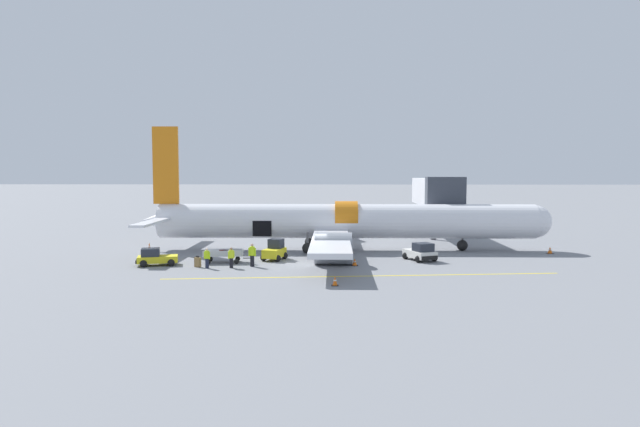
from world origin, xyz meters
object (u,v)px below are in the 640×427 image
baggage_tug_rear (275,251)px  ground_crew_loader_a (207,258)px  airplane (340,222)px  baggage_tug_mid (156,258)px  baggage_cart_loading (224,256)px  ground_crew_driver (252,254)px  suitcase_on_tarmac_upright (198,262)px  baggage_tug_lead (421,253)px  ground_crew_loader_b (231,257)px

baggage_tug_rear → ground_crew_loader_a: (-4.70, -4.25, 0.11)m
airplane → baggage_tug_mid: 16.98m
baggage_cart_loading → airplane: bearing=38.1°
airplane → ground_crew_driver: (-6.83, -9.05, -1.66)m
airplane → baggage_tug_mid: airplane is taller
ground_crew_driver → baggage_tug_rear: bearing=67.4°
baggage_tug_rear → suitcase_on_tarmac_upright: (-5.54, -3.70, -0.33)m
baggage_tug_lead → ground_crew_loader_b: (-14.93, -3.94, 0.18)m
baggage_tug_lead → baggage_tug_mid: 21.24m
baggage_cart_loading → ground_crew_loader_b: (1.00, -2.42, 0.28)m
baggage_tug_lead → suitcase_on_tarmac_upright: baggage_tug_lead is taller
baggage_tug_rear → ground_crew_loader_b: 4.97m
airplane → suitcase_on_tarmac_upright: (-10.97, -9.40, -2.22)m
baggage_tug_rear → suitcase_on_tarmac_upright: bearing=-146.2°
airplane → baggage_tug_lead: 9.01m
baggage_tug_mid → ground_crew_loader_a: (4.30, -1.20, 0.22)m
baggage_cart_loading → ground_crew_driver: 3.06m
baggage_tug_mid → baggage_cart_loading: bearing=15.6°
airplane → baggage_cart_loading: 12.03m
baggage_tug_lead → baggage_tug_mid: baggage_tug_lead is taller
baggage_tug_mid → ground_crew_loader_b: (6.10, -1.00, 0.23)m
baggage_cart_loading → ground_crew_loader_b: 2.64m
baggage_cart_loading → suitcase_on_tarmac_upright: bearing=-128.4°
baggage_tug_rear → ground_crew_loader_b: size_ratio=1.70×
baggage_tug_lead → baggage_tug_rear: bearing=179.5°
ground_crew_loader_a → ground_crew_driver: ground_crew_driver is taller
baggage_cart_loading → ground_crew_loader_a: size_ratio=2.66×
airplane → baggage_cart_loading: bearing=-141.9°
baggage_tug_mid → suitcase_on_tarmac_upright: baggage_tug_mid is taller
baggage_tug_lead → baggage_cart_loading: baggage_tug_lead is taller
baggage_tug_lead → baggage_cart_loading: 16.00m
airplane → ground_crew_loader_a: bearing=-135.5°
baggage_tug_mid → suitcase_on_tarmac_upright: (3.45, -0.66, -0.22)m
baggage_tug_mid → ground_crew_loader_a: ground_crew_loader_a is taller
baggage_tug_rear → ground_crew_loader_a: baggage_tug_rear is taller
baggage_tug_lead → suitcase_on_tarmac_upright: (-17.58, -3.59, -0.27)m
baggage_tug_lead → baggage_tug_rear: (-12.04, 0.11, 0.05)m
baggage_cart_loading → baggage_tug_mid: bearing=-164.4°
ground_crew_loader_a → baggage_tug_rear: bearing=42.2°
baggage_tug_lead → baggage_tug_rear: 12.04m
baggage_tug_rear → baggage_cart_loading: baggage_tug_rear is taller
baggage_tug_rear → baggage_cart_loading: (-3.89, -1.62, -0.15)m
airplane → ground_crew_loader_b: bearing=-130.5°
baggage_tug_rear → ground_crew_driver: size_ratio=1.50×
baggage_tug_rear → ground_crew_driver: 3.64m
baggage_tug_rear → baggage_tug_lead: bearing=-0.5°
ground_crew_driver → suitcase_on_tarmac_upright: size_ratio=2.07×
baggage_tug_lead → ground_crew_loader_a: ground_crew_loader_a is taller
ground_crew_driver → suitcase_on_tarmac_upright: 4.20m
baggage_tug_rear → baggage_cart_loading: size_ratio=0.65×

